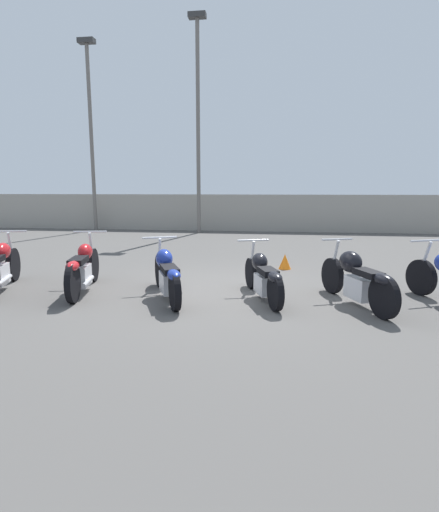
# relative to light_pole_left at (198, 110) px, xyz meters

# --- Properties ---
(ground_plane) EXTENTS (60.00, 60.00, 0.00)m
(ground_plane) POSITION_rel_light_pole_left_xyz_m (2.22, -9.61, -5.01)
(ground_plane) COLOR #514F4C
(fence_back) EXTENTS (40.00, 0.04, 1.60)m
(fence_back) POSITION_rel_light_pole_left_xyz_m (2.22, 0.87, -4.21)
(fence_back) COLOR #9E998E
(fence_back) RESTS_ON ground_plane
(light_pole_left) EXTENTS (0.70, 0.35, 8.63)m
(light_pole_left) POSITION_rel_light_pole_left_xyz_m (0.00, 0.00, 0.00)
(light_pole_left) COLOR slate
(light_pole_left) RESTS_ON ground_plane
(light_pole_right) EXTENTS (0.70, 0.35, 8.04)m
(light_pole_right) POSITION_rel_light_pole_left_xyz_m (-4.78, 0.34, -0.30)
(light_pole_right) COLOR slate
(light_pole_right) RESTS_ON ground_plane
(motorcycle_slot_0) EXTENTS (0.95, 2.09, 1.04)m
(motorcycle_slot_0) POSITION_rel_light_pole_left_xyz_m (-1.76, -10.12, -4.57)
(motorcycle_slot_0) COLOR black
(motorcycle_slot_0) RESTS_ON ground_plane
(motorcycle_slot_1) EXTENTS (0.79, 2.17, 1.04)m
(motorcycle_slot_1) POSITION_rel_light_pole_left_xyz_m (-0.21, -10.00, -4.58)
(motorcycle_slot_1) COLOR black
(motorcycle_slot_1) RESTS_ON ground_plane
(motorcycle_slot_2) EXTENTS (1.09, 2.03, 0.98)m
(motorcycle_slot_2) POSITION_rel_light_pole_left_xyz_m (1.40, -10.19, -4.60)
(motorcycle_slot_2) COLOR black
(motorcycle_slot_2) RESTS_ON ground_plane
(motorcycle_slot_3) EXTENTS (0.85, 1.92, 0.94)m
(motorcycle_slot_3) POSITION_rel_light_pole_left_xyz_m (3.03, -10.03, -4.63)
(motorcycle_slot_3) COLOR black
(motorcycle_slot_3) RESTS_ON ground_plane
(motorcycle_slot_4) EXTENTS (0.93, 2.00, 1.00)m
(motorcycle_slot_4) POSITION_rel_light_pole_left_xyz_m (4.52, -10.17, -4.57)
(motorcycle_slot_4) COLOR black
(motorcycle_slot_4) RESTS_ON ground_plane
(traffic_cone_near) EXTENTS (0.29, 0.29, 0.35)m
(traffic_cone_near) POSITION_rel_light_pole_left_xyz_m (3.45, -7.38, -4.84)
(traffic_cone_near) COLOR orange
(traffic_cone_near) RESTS_ON ground_plane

